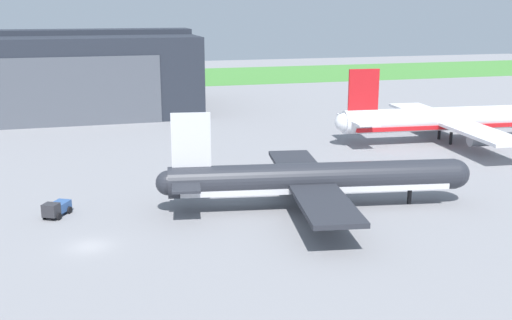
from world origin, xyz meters
TOP-DOWN VIEW (x-y plane):
  - ground_plane at (0.00, 0.00)m, footprint 440.00×440.00m
  - grass_field_strip at (0.00, 156.02)m, footprint 440.00×56.00m
  - maintenance_hangar at (-14.69, 90.71)m, footprint 81.95×41.43m
  - airliner_near_right at (27.62, 5.80)m, footprint 39.36×33.00m
  - airliner_far_right at (66.69, 35.38)m, footprint 46.84×41.86m
  - stair_truck at (-3.65, 11.00)m, footprint 3.49×4.39m

SIDE VIEW (x-z plane):
  - ground_plane at x=0.00m, z-range 0.00..0.00m
  - grass_field_strip at x=0.00m, z-range 0.00..0.08m
  - stair_truck at x=-3.65m, z-range 0.05..2.00m
  - airliner_near_right at x=27.62m, z-range -2.53..9.87m
  - airliner_far_right at x=66.69m, z-range -2.74..11.14m
  - maintenance_hangar at x=-14.69m, z-range -0.46..18.88m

